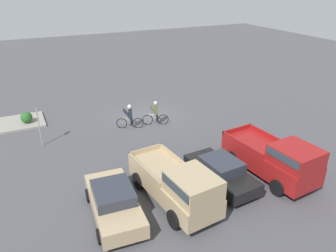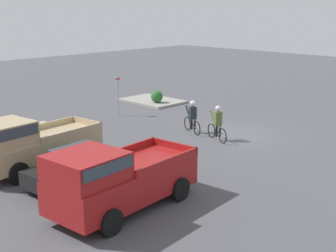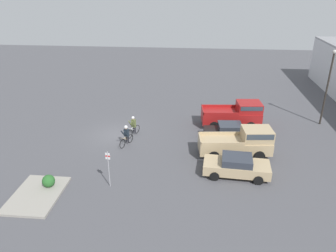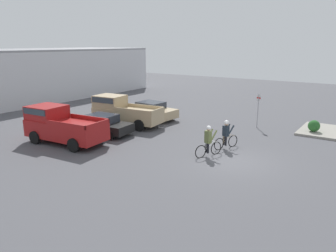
{
  "view_description": "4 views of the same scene",
  "coord_description": "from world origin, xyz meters",
  "px_view_note": "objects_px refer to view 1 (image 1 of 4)",
  "views": [
    {
      "loc": [
        8.37,
        21.08,
        9.68
      ],
      "look_at": [
        0.39,
        4.47,
        1.2
      ],
      "focal_mm": 35.0,
      "sensor_mm": 36.0,
      "label": 1
    },
    {
      "loc": [
        -13.96,
        19.18,
        6.52
      ],
      "look_at": [
        0.39,
        4.47,
        1.2
      ],
      "focal_mm": 50.0,
      "sensor_mm": 36.0,
      "label": 2
    },
    {
      "loc": [
        25.0,
        6.78,
        12.26
      ],
      "look_at": [
        0.39,
        4.47,
        1.2
      ],
      "focal_mm": 35.0,
      "sensor_mm": 36.0,
      "label": 3
    },
    {
      "loc": [
        -15.63,
        -6.36,
        6.11
      ],
      "look_at": [
        0.39,
        4.47,
        1.2
      ],
      "focal_mm": 35.0,
      "sensor_mm": 36.0,
      "label": 4
    }
  ],
  "objects_px": {
    "pickup_truck_0": "(276,158)",
    "cyclist_0": "(130,116)",
    "sedan_0": "(221,172)",
    "fire_lane_sign": "(39,123)",
    "pickup_truck_1": "(178,184)",
    "cyclist_1": "(156,113)",
    "shrub": "(27,117)",
    "sedan_1": "(114,202)"
  },
  "relations": [
    {
      "from": "pickup_truck_0",
      "to": "cyclist_0",
      "type": "distance_m",
      "value": 10.24
    },
    {
      "from": "sedan_0",
      "to": "fire_lane_sign",
      "type": "xyz_separation_m",
      "value": [
        7.73,
        -8.23,
        0.85
      ]
    },
    {
      "from": "pickup_truck_1",
      "to": "cyclist_1",
      "type": "bearing_deg",
      "value": -107.24
    },
    {
      "from": "cyclist_0",
      "to": "shrub",
      "type": "bearing_deg",
      "value": -29.82
    },
    {
      "from": "pickup_truck_0",
      "to": "cyclist_1",
      "type": "bearing_deg",
      "value": -72.12
    },
    {
      "from": "sedan_1",
      "to": "cyclist_0",
      "type": "distance_m",
      "value": 9.18
    },
    {
      "from": "pickup_truck_0",
      "to": "sedan_1",
      "type": "distance_m",
      "value": 8.48
    },
    {
      "from": "cyclist_1",
      "to": "shrub",
      "type": "bearing_deg",
      "value": -25.3
    },
    {
      "from": "shrub",
      "to": "pickup_truck_1",
      "type": "bearing_deg",
      "value": 113.63
    },
    {
      "from": "fire_lane_sign",
      "to": "cyclist_1",
      "type": "bearing_deg",
      "value": 179.34
    },
    {
      "from": "cyclist_0",
      "to": "pickup_truck_1",
      "type": "bearing_deg",
      "value": 84.4
    },
    {
      "from": "sedan_1",
      "to": "cyclist_1",
      "type": "xyz_separation_m",
      "value": [
        -5.58,
        -8.16,
        0.16
      ]
    },
    {
      "from": "pickup_truck_0",
      "to": "cyclist_1",
      "type": "distance_m",
      "value": 9.32
    },
    {
      "from": "pickup_truck_1",
      "to": "shrub",
      "type": "relative_size",
      "value": 6.9
    },
    {
      "from": "pickup_truck_0",
      "to": "shrub",
      "type": "height_order",
      "value": "pickup_truck_0"
    },
    {
      "from": "sedan_0",
      "to": "shrub",
      "type": "distance_m",
      "value": 14.64
    },
    {
      "from": "shrub",
      "to": "pickup_truck_0",
      "type": "bearing_deg",
      "value": 131.07
    },
    {
      "from": "pickup_truck_0",
      "to": "sedan_0",
      "type": "relative_size",
      "value": 1.24
    },
    {
      "from": "cyclist_0",
      "to": "cyclist_1",
      "type": "bearing_deg",
      "value": 173.06
    },
    {
      "from": "sedan_0",
      "to": "sedan_1",
      "type": "xyz_separation_m",
      "value": [
        5.6,
        0.02,
        0.03
      ]
    },
    {
      "from": "cyclist_1",
      "to": "shrub",
      "type": "xyz_separation_m",
      "value": [
        8.28,
        -3.91,
        -0.33
      ]
    },
    {
      "from": "pickup_truck_1",
      "to": "shrub",
      "type": "bearing_deg",
      "value": -66.37
    },
    {
      "from": "pickup_truck_0",
      "to": "sedan_0",
      "type": "bearing_deg",
      "value": -14.36
    },
    {
      "from": "cyclist_0",
      "to": "cyclist_1",
      "type": "height_order",
      "value": "cyclist_1"
    },
    {
      "from": "cyclist_1",
      "to": "shrub",
      "type": "relative_size",
      "value": 2.21
    },
    {
      "from": "sedan_0",
      "to": "pickup_truck_1",
      "type": "distance_m",
      "value": 2.86
    },
    {
      "from": "pickup_truck_1",
      "to": "fire_lane_sign",
      "type": "distance_m",
      "value": 10.18
    },
    {
      "from": "cyclist_1",
      "to": "fire_lane_sign",
      "type": "distance_m",
      "value": 7.73
    },
    {
      "from": "sedan_1",
      "to": "cyclist_0",
      "type": "relative_size",
      "value": 2.61
    },
    {
      "from": "pickup_truck_1",
      "to": "sedan_0",
      "type": "bearing_deg",
      "value": -166.95
    },
    {
      "from": "pickup_truck_0",
      "to": "sedan_1",
      "type": "xyz_separation_m",
      "value": [
        8.44,
        -0.7,
        -0.45
      ]
    },
    {
      "from": "pickup_truck_1",
      "to": "shrub",
      "type": "xyz_separation_m",
      "value": [
        5.55,
        -12.69,
        -0.59
      ]
    },
    {
      "from": "pickup_truck_1",
      "to": "sedan_1",
      "type": "height_order",
      "value": "pickup_truck_1"
    },
    {
      "from": "pickup_truck_1",
      "to": "sedan_1",
      "type": "xyz_separation_m",
      "value": [
        2.85,
        -0.61,
        -0.42
      ]
    },
    {
      "from": "pickup_truck_1",
      "to": "fire_lane_sign",
      "type": "bearing_deg",
      "value": -60.69
    },
    {
      "from": "sedan_0",
      "to": "pickup_truck_1",
      "type": "xyz_separation_m",
      "value": [
        2.75,
        0.64,
        0.45
      ]
    },
    {
      "from": "pickup_truck_1",
      "to": "shrub",
      "type": "height_order",
      "value": "pickup_truck_1"
    },
    {
      "from": "shrub",
      "to": "fire_lane_sign",
      "type": "bearing_deg",
      "value": 98.55
    },
    {
      "from": "shrub",
      "to": "cyclist_0",
      "type": "bearing_deg",
      "value": 150.18
    },
    {
      "from": "cyclist_0",
      "to": "fire_lane_sign",
      "type": "xyz_separation_m",
      "value": [
        5.86,
        0.14,
        0.64
      ]
    },
    {
      "from": "sedan_1",
      "to": "shrub",
      "type": "xyz_separation_m",
      "value": [
        2.7,
        -12.08,
        -0.17
      ]
    },
    {
      "from": "pickup_truck_1",
      "to": "cyclist_1",
      "type": "distance_m",
      "value": 9.2
    }
  ]
}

